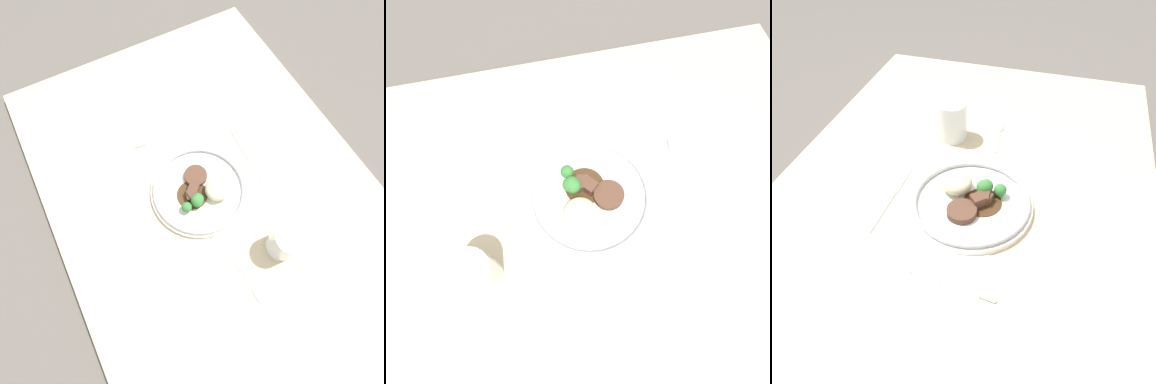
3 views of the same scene
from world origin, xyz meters
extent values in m
plane|color=#5B5651|center=(0.00, 0.00, 0.00)|extent=(8.00, 8.00, 0.00)
cube|color=beige|center=(0.00, 0.00, 0.02)|extent=(1.36, 0.94, 0.03)
cube|color=white|center=(-0.25, -0.04, 0.03)|extent=(0.17, 0.15, 0.00)
cylinder|color=white|center=(-0.05, -0.04, 0.04)|extent=(0.29, 0.29, 0.01)
torus|color=#B2B2B7|center=(-0.05, -0.04, 0.05)|extent=(0.28, 0.28, 0.01)
ellipsoid|color=beige|center=(-0.01, 0.01, 0.07)|extent=(0.07, 0.07, 0.05)
cylinder|color=brown|center=(-0.09, -0.03, 0.05)|extent=(0.07, 0.07, 0.02)
cylinder|color=#472D19|center=(-0.04, -0.06, 0.05)|extent=(0.09, 0.09, 0.00)
cube|color=brown|center=(-0.05, -0.05, 0.06)|extent=(0.04, 0.04, 0.03)
cube|color=brown|center=(-0.04, -0.07, 0.06)|extent=(0.03, 0.03, 0.02)
cube|color=brown|center=(-0.04, -0.06, 0.06)|extent=(0.03, 0.03, 0.03)
cylinder|color=#669E51|center=(-0.01, -0.06, 0.05)|extent=(0.01, 0.01, 0.01)
sphere|color=#387F38|center=(-0.01, -0.06, 0.07)|extent=(0.03, 0.03, 0.03)
cylinder|color=#669E51|center=(-0.01, -0.06, 0.05)|extent=(0.01, 0.01, 0.01)
sphere|color=#387F38|center=(-0.01, -0.06, 0.07)|extent=(0.03, 0.03, 0.03)
cylinder|color=#669E51|center=(-0.01, -0.10, 0.05)|extent=(0.01, 0.01, 0.01)
sphere|color=#387F38|center=(-0.01, -0.10, 0.07)|extent=(0.03, 0.03, 0.03)
cylinder|color=#669E51|center=(-0.01, -0.06, 0.05)|extent=(0.01, 0.01, 0.01)
sphere|color=#387F38|center=(-0.01, -0.06, 0.07)|extent=(0.04, 0.04, 0.04)
cylinder|color=yellow|center=(0.21, 0.09, 0.08)|extent=(0.07, 0.07, 0.09)
cylinder|color=white|center=(0.21, 0.09, 0.09)|extent=(0.08, 0.08, 0.11)
cube|color=#B7B7BC|center=(-0.27, -0.09, 0.03)|extent=(0.02, 0.11, 0.00)
cube|color=#B7B7BC|center=(-0.25, 0.00, 0.03)|extent=(0.03, 0.07, 0.00)
cube|color=#B7B7BC|center=(-0.12, 0.16, 0.03)|extent=(0.13, 0.01, 0.00)
cube|color=#B7B7BC|center=(-0.01, 0.15, 0.03)|extent=(0.10, 0.02, 0.00)
cube|color=#B7B7BC|center=(0.22, -0.04, 0.03)|extent=(0.10, 0.01, 0.00)
ellipsoid|color=#B7B7BC|center=(0.29, -0.04, 0.03)|extent=(0.05, 0.02, 0.01)
camera|label=1|loc=(0.24, -0.21, 0.88)|focal=28.00mm
camera|label=2|loc=(0.03, 0.20, 0.67)|focal=28.00mm
camera|label=3|loc=(-0.64, -0.19, 0.67)|focal=35.00mm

